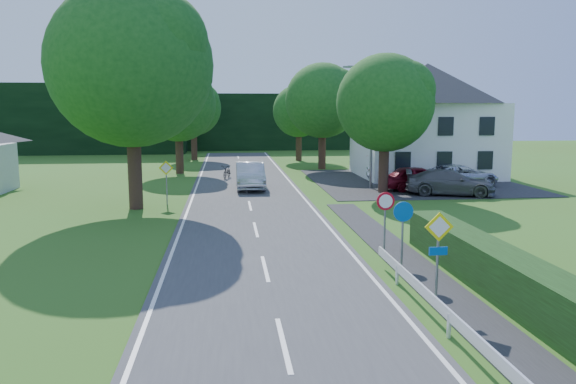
{
  "coord_description": "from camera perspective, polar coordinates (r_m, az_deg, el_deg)",
  "views": [
    {
      "loc": [
        -1.19,
        -5.88,
        5.29
      ],
      "look_at": [
        1.58,
        19.55,
        1.43
      ],
      "focal_mm": 35.0,
      "sensor_mm": 36.0,
      "label": 1
    }
  ],
  "objects": [
    {
      "name": "parked_car_silver_a",
      "position": [
        41.29,
        10.87,
        2.07
      ],
      "size": [
        4.32,
        2.13,
        1.36
      ],
      "primitive_type": "imported",
      "rotation": [
        0.0,
        0.0,
        1.4
      ],
      "color": "silver",
      "rests_on": "parking_pad"
    },
    {
      "name": "tree_right_far",
      "position": [
        48.58,
        3.51,
        7.68
      ],
      "size": [
        7.4,
        7.4,
        9.09
      ],
      "primitive_type": null,
      "color": "#184E17",
      "rests_on": "ground"
    },
    {
      "name": "motorcycle",
      "position": [
        42.18,
        -6.21,
        2.05
      ],
      "size": [
        1.08,
        1.99,
        0.99
      ],
      "primitive_type": "imported",
      "rotation": [
        0.0,
        0.0,
        -0.23
      ],
      "color": "black",
      "rests_on": "road"
    },
    {
      "name": "parked_car_red",
      "position": [
        36.77,
        13.05,
        1.39
      ],
      "size": [
        4.67,
        1.93,
        1.58
      ],
      "primitive_type": "imported",
      "rotation": [
        0.0,
        0.0,
        1.56
      ],
      "color": "maroon",
      "rests_on": "parking_pad"
    },
    {
      "name": "tree_right_mid",
      "position": [
        35.25,
        9.8,
        6.82
      ],
      "size": [
        7.0,
        7.0,
        8.58
      ],
      "primitive_type": null,
      "color": "#184E17",
      "rests_on": "ground"
    },
    {
      "name": "sign_priority_right",
      "position": [
        15.31,
        15.03,
        -4.91
      ],
      "size": [
        0.78,
        0.09,
        2.59
      ],
      "color": "gray",
      "rests_on": "ground"
    },
    {
      "name": "tree_left_back",
      "position": [
        57.99,
        -9.58,
        7.22
      ],
      "size": [
        6.6,
        6.6,
        8.07
      ],
      "primitive_type": null,
      "color": "#184E17",
      "rests_on": "ground"
    },
    {
      "name": "sign_roundabout",
      "position": [
        18.1,
        11.59,
        -3.13
      ],
      "size": [
        0.64,
        0.08,
        2.37
      ],
      "color": "gray",
      "rests_on": "ground"
    },
    {
      "name": "streetlight",
      "position": [
        37.06,
        8.3,
        7.21
      ],
      "size": [
        2.03,
        0.18,
        8.0
      ],
      "color": "gray",
      "rests_on": "ground"
    },
    {
      "name": "line_edge_left",
      "position": [
        26.49,
        -10.57,
        -2.99
      ],
      "size": [
        0.12,
        80.0,
        0.01
      ],
      "primitive_type": "cube",
      "color": "white",
      "rests_on": "road"
    },
    {
      "name": "tree_left_far",
      "position": [
        46.05,
        -11.06,
        7.17
      ],
      "size": [
        7.0,
        7.0,
        8.58
      ],
      "primitive_type": null,
      "color": "#184E17",
      "rests_on": "ground"
    },
    {
      "name": "tree_right_back",
      "position": [
        56.36,
        1.11,
        7.04
      ],
      "size": [
        6.2,
        6.2,
        7.56
      ],
      "primitive_type": null,
      "color": "#184E17",
      "rests_on": "ground"
    },
    {
      "name": "tree_main",
      "position": [
        30.27,
        -15.58,
        9.27
      ],
      "size": [
        9.4,
        9.4,
        11.64
      ],
      "primitive_type": null,
      "color": "#184E17",
      "rests_on": "ground"
    },
    {
      "name": "parking_pad",
      "position": [
        41.39,
        12.41,
        1.06
      ],
      "size": [
        14.0,
        16.0,
        0.04
      ],
      "primitive_type": "cube",
      "color": "#242426",
      "rests_on": "ground"
    },
    {
      "name": "parked_car_grey",
      "position": [
        35.33,
        16.12,
        0.94
      ],
      "size": [
        5.68,
        3.62,
        1.53
      ],
      "primitive_type": "imported",
      "rotation": [
        0.0,
        0.0,
        1.27
      ],
      "color": "#525156",
      "rests_on": "parking_pad"
    },
    {
      "name": "line_centre",
      "position": [
        26.43,
        -3.53,
        -2.89
      ],
      "size": [
        0.12,
        80.0,
        0.01
      ],
      "primitive_type": null,
      "color": "white",
      "rests_on": "road"
    },
    {
      "name": "sign_priority_left",
      "position": [
        31.24,
        -12.27,
        1.81
      ],
      "size": [
        0.78,
        0.09,
        2.44
      ],
      "color": "gray",
      "rests_on": "ground"
    },
    {
      "name": "moving_car",
      "position": [
        36.71,
        -3.86,
        1.67
      ],
      "size": [
        1.81,
        5.17,
        1.7
      ],
      "primitive_type": "imported",
      "rotation": [
        0.0,
        0.0,
        -0.0
      ],
      "color": "silver",
      "rests_on": "road"
    },
    {
      "name": "parked_car_silver_b",
      "position": [
        39.18,
        16.98,
        1.6
      ],
      "size": [
        5.77,
        3.54,
        1.49
      ],
      "primitive_type": "imported",
      "rotation": [
        0.0,
        0.0,
        1.78
      ],
      "color": "silver",
      "rests_on": "parking_pad"
    },
    {
      "name": "line_edge_right",
      "position": [
        26.78,
        3.45,
        -2.74
      ],
      "size": [
        0.12,
        80.0,
        0.01
      ],
      "primitive_type": "cube",
      "color": "white",
      "rests_on": "road"
    },
    {
      "name": "house_white",
      "position": [
        44.56,
        13.81,
        7.19
      ],
      "size": [
        10.6,
        8.4,
        8.6
      ],
      "color": "white",
      "rests_on": "ground"
    },
    {
      "name": "sign_speed_limit",
      "position": [
        19.95,
        9.86,
        -1.72
      ],
      "size": [
        0.64,
        0.11,
        2.37
      ],
      "color": "gray",
      "rests_on": "ground"
    },
    {
      "name": "treeline_right",
      "position": [
        72.49,
        1.06,
        7.16
      ],
      "size": [
        30.0,
        5.0,
        7.0
      ],
      "primitive_type": "cube",
      "color": "black",
      "rests_on": "ground"
    },
    {
      "name": "parasol",
      "position": [
        41.39,
        9.54,
        2.67
      ],
      "size": [
        2.85,
        2.89,
        2.15
      ],
      "primitive_type": "imported",
      "rotation": [
        0.0,
        0.0,
        -0.25
      ],
      "color": "red",
      "rests_on": "parking_pad"
    },
    {
      "name": "road",
      "position": [
        26.44,
        -3.52,
        -2.94
      ],
      "size": [
        7.0,
        80.0,
        0.04
      ],
      "primitive_type": "cube",
      "color": "#3B3B3E",
      "rests_on": "ground"
    }
  ]
}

